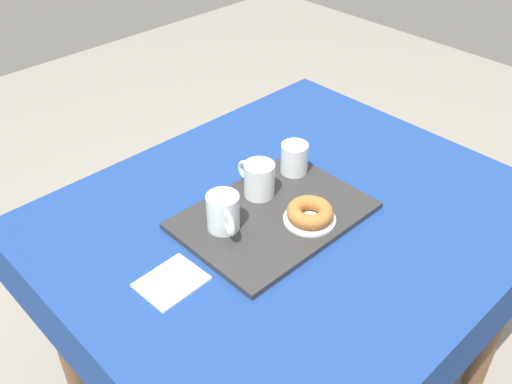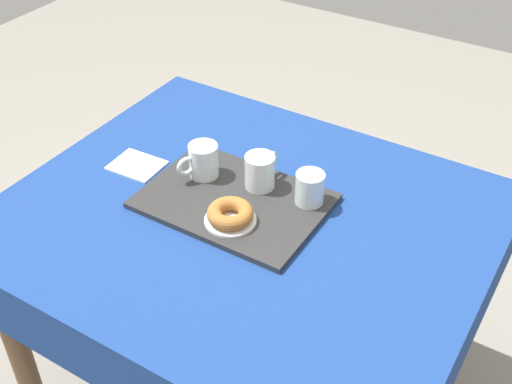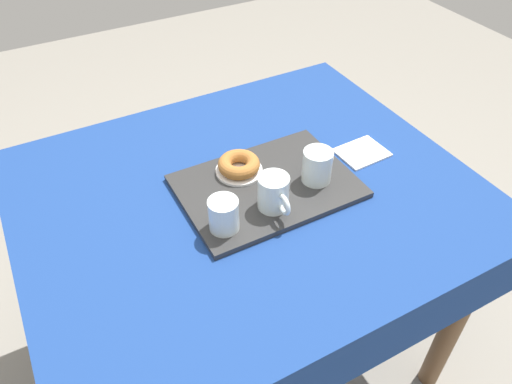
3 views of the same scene
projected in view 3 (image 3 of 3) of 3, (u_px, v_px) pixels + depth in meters
ground_plane at (250, 347)px, 1.81m from camera, size 6.00×6.00×0.00m
dining_table at (248, 217)px, 1.35m from camera, size 1.17×0.99×0.78m
serving_tray at (267, 186)px, 1.28m from camera, size 0.45×0.32×0.02m
tea_mug_left at (274, 194)px, 1.19m from camera, size 0.08×0.12×0.09m
tea_mug_right at (317, 166)px, 1.27m from camera, size 0.08×0.11×0.09m
water_glass_near at (224, 216)px, 1.14m from camera, size 0.07×0.07×0.08m
donut_plate_left at (239, 171)px, 1.31m from camera, size 0.13×0.13×0.01m
sugar_donut_left at (239, 164)px, 1.30m from camera, size 0.11×0.11×0.04m
paper_napkin at (362, 152)px, 1.40m from camera, size 0.14×0.12×0.01m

